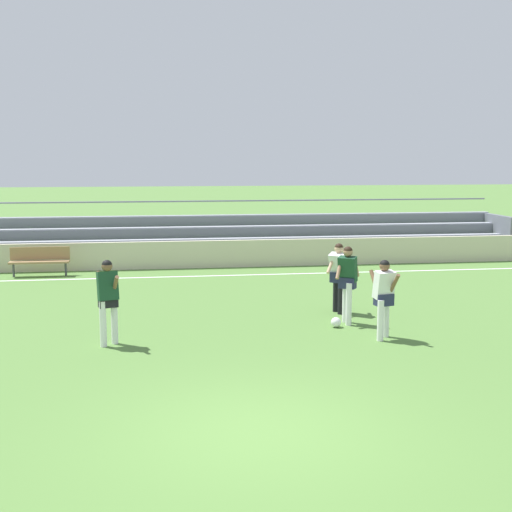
# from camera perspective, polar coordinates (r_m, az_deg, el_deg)

# --- Properties ---
(ground_plane) EXTENTS (160.00, 160.00, 0.00)m
(ground_plane) POSITION_cam_1_polar(r_m,az_deg,el_deg) (9.40, 0.12, -14.53)
(ground_plane) COLOR #517A38
(field_line_sideline) EXTENTS (44.00, 0.12, 0.01)m
(field_line_sideline) POSITION_cam_1_polar(r_m,az_deg,el_deg) (21.16, -4.73, -1.69)
(field_line_sideline) COLOR white
(field_line_sideline) RESTS_ON ground
(sideline_wall) EXTENTS (48.00, 0.16, 0.91)m
(sideline_wall) POSITION_cam_1_polar(r_m,az_deg,el_deg) (22.70, -5.00, 0.14)
(sideline_wall) COLOR beige
(sideline_wall) RESTS_ON ground
(bleacher_stand) EXTENTS (27.43, 2.61, 2.03)m
(bleacher_stand) POSITION_cam_1_polar(r_m,az_deg,el_deg) (24.73, -9.67, 1.61)
(bleacher_stand) COLOR #9EA3AD
(bleacher_stand) RESTS_ON ground
(bench_near_bin) EXTENTS (1.80, 0.40, 0.90)m
(bench_near_bin) POSITION_cam_1_polar(r_m,az_deg,el_deg) (22.08, -17.66, -0.21)
(bench_near_bin) COLOR #99754C
(bench_near_bin) RESTS_ON ground
(player_white_deep_cover) EXTENTS (0.46, 0.67, 1.62)m
(player_white_deep_cover) POSITION_cam_1_polar(r_m,az_deg,el_deg) (13.92, 10.66, -3.01)
(player_white_deep_cover) COLOR white
(player_white_deep_cover) RESTS_ON ground
(player_dark_pressing_high) EXTENTS (0.65, 0.46, 1.73)m
(player_dark_pressing_high) POSITION_cam_1_polar(r_m,az_deg,el_deg) (15.04, 7.67, -1.81)
(player_dark_pressing_high) COLOR white
(player_dark_pressing_high) RESTS_ON ground
(player_dark_on_ball) EXTENTS (0.49, 0.67, 1.69)m
(player_dark_on_ball) POSITION_cam_1_polar(r_m,az_deg,el_deg) (13.51, -12.30, -3.18)
(player_dark_on_ball) COLOR white
(player_dark_on_ball) RESTS_ON ground
(player_white_trailing_run) EXTENTS (0.71, 0.54, 1.66)m
(player_white_trailing_run) POSITION_cam_1_polar(r_m,az_deg,el_deg) (16.08, 6.93, -1.32)
(player_white_trailing_run) COLOR black
(player_white_trailing_run) RESTS_ON ground
(soccer_ball) EXTENTS (0.22, 0.22, 0.22)m
(soccer_ball) POSITION_cam_1_polar(r_m,az_deg,el_deg) (14.88, 6.71, -5.53)
(soccer_ball) COLOR white
(soccer_ball) RESTS_ON ground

